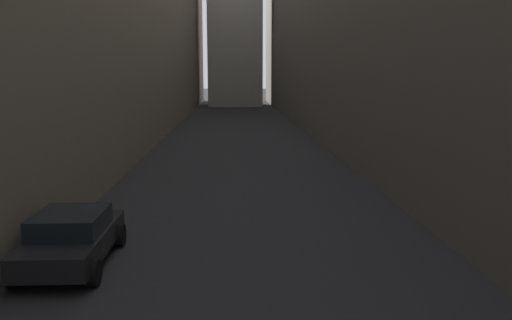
# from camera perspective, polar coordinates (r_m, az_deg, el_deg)

# --- Properties ---
(ground_plane) EXTENTS (264.00, 264.00, 0.00)m
(ground_plane) POSITION_cam_1_polar(r_m,az_deg,el_deg) (34.65, -1.94, 1.88)
(ground_plane) COLOR #232326
(parked_car_left_far) EXTENTS (1.95, 3.93, 1.36)m
(parked_car_left_far) POSITION_cam_1_polar(r_m,az_deg,el_deg) (13.41, -20.02, -8.18)
(parked_car_left_far) COLOR black
(parked_car_left_far) RESTS_ON ground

